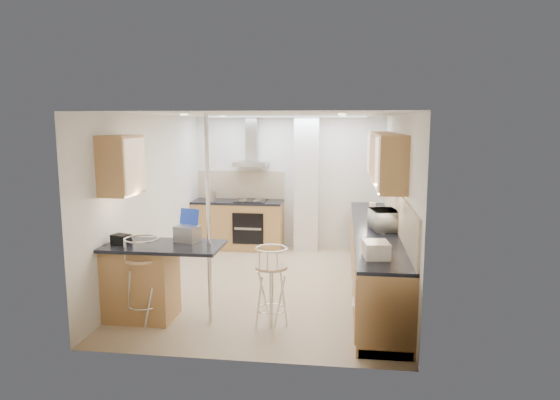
# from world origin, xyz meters

# --- Properties ---
(ground) EXTENTS (4.80, 4.80, 0.00)m
(ground) POSITION_xyz_m (0.00, 0.00, 0.00)
(ground) COLOR tan
(ground) RESTS_ON ground
(room_shell) EXTENTS (3.64, 4.84, 2.51)m
(room_shell) POSITION_xyz_m (0.32, 0.38, 1.54)
(room_shell) COLOR silver
(room_shell) RESTS_ON ground
(right_counter) EXTENTS (0.63, 4.40, 0.92)m
(right_counter) POSITION_xyz_m (1.50, 0.00, 0.46)
(right_counter) COLOR #B27747
(right_counter) RESTS_ON ground
(back_counter) EXTENTS (1.70, 0.63, 0.92)m
(back_counter) POSITION_xyz_m (-0.95, 2.10, 0.46)
(back_counter) COLOR #B27747
(back_counter) RESTS_ON ground
(peninsula) EXTENTS (1.47, 0.72, 0.94)m
(peninsula) POSITION_xyz_m (-1.12, -1.45, 0.48)
(peninsula) COLOR #B27747
(peninsula) RESTS_ON ground
(microwave) EXTENTS (0.43, 0.56, 0.28)m
(microwave) POSITION_xyz_m (1.60, -0.18, 1.06)
(microwave) COLOR white
(microwave) RESTS_ON right_counter
(laptop) EXTENTS (0.33, 0.29, 0.19)m
(laptop) POSITION_xyz_m (-0.85, -1.27, 1.04)
(laptop) COLOR #9C9FA4
(laptop) RESTS_ON peninsula
(bag) EXTENTS (0.25, 0.21, 0.11)m
(bag) POSITION_xyz_m (-1.61, -1.48, 1.00)
(bag) COLOR black
(bag) RESTS_ON peninsula
(bar_stool_near) EXTENTS (0.43, 0.43, 1.06)m
(bar_stool_near) POSITION_xyz_m (-1.30, -1.61, 0.53)
(bar_stool_near) COLOR tan
(bar_stool_near) RESTS_ON ground
(bar_stool_end) EXTENTS (0.43, 0.43, 0.97)m
(bar_stool_end) POSITION_xyz_m (0.23, -1.52, 0.49)
(bar_stool_end) COLOR tan
(bar_stool_end) RESTS_ON ground
(jar_a) EXTENTS (0.14, 0.14, 0.16)m
(jar_a) POSITION_xyz_m (1.64, 0.25, 1.00)
(jar_a) COLOR white
(jar_a) RESTS_ON right_counter
(jar_b) EXTENTS (0.12, 0.12, 0.15)m
(jar_b) POSITION_xyz_m (1.52, 1.25, 0.99)
(jar_b) COLOR white
(jar_b) RESTS_ON right_counter
(jar_c) EXTENTS (0.19, 0.19, 0.20)m
(jar_c) POSITION_xyz_m (1.54, -0.28, 1.02)
(jar_c) COLOR #B9B694
(jar_c) RESTS_ON right_counter
(jar_d) EXTENTS (0.12, 0.12, 0.13)m
(jar_d) POSITION_xyz_m (1.56, -0.39, 0.98)
(jar_d) COLOR white
(jar_d) RESTS_ON right_counter
(bread_bin) EXTENTS (0.30, 0.37, 0.18)m
(bread_bin) POSITION_xyz_m (1.41, -1.63, 1.01)
(bread_bin) COLOR white
(bread_bin) RESTS_ON right_counter
(kettle) EXTENTS (0.16, 0.16, 0.19)m
(kettle) POSITION_xyz_m (-1.41, 1.96, 1.02)
(kettle) COLOR #A6A9AB
(kettle) RESTS_ON back_counter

